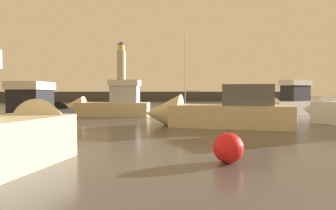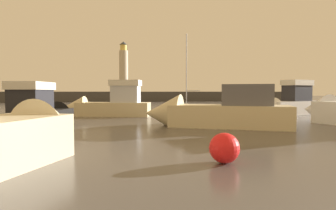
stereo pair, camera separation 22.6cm
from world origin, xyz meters
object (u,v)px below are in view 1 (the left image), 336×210
at_px(lighthouse, 121,68).
at_px(motorboat_1, 210,112).
at_px(sailboat_moored, 187,106).
at_px(motorboat_5, 105,105).
at_px(motorboat_4, 288,103).
at_px(motorboat_2, 43,114).
at_px(mooring_buoy, 228,148).

bearing_deg(lighthouse, motorboat_1, -84.91).
bearing_deg(sailboat_moored, motorboat_1, -99.51).
height_order(lighthouse, motorboat_5, lighthouse).
bearing_deg(lighthouse, sailboat_moored, -78.42).
distance_m(motorboat_4, motorboat_5, 17.83).
bearing_deg(sailboat_moored, motorboat_2, -131.70).
height_order(motorboat_1, mooring_buoy, motorboat_1).
bearing_deg(lighthouse, motorboat_4, -70.11).
height_order(motorboat_4, mooring_buoy, motorboat_4).
xyz_separation_m(motorboat_5, mooring_buoy, (4.40, -18.43, -0.58)).
xyz_separation_m(lighthouse, motorboat_2, (-5.99, -48.51, -6.94)).
bearing_deg(motorboat_1, sailboat_moored, 80.49).
bearing_deg(lighthouse, mooring_buoy, -88.24).
bearing_deg(lighthouse, motorboat_5, -93.73).
bearing_deg(sailboat_moored, mooring_buoy, -101.92).
distance_m(motorboat_5, mooring_buoy, 18.96).
xyz_separation_m(motorboat_1, motorboat_2, (-10.39, 0.79, -0.01)).
height_order(motorboat_4, motorboat_5, motorboat_4).
bearing_deg(sailboat_moored, motorboat_4, -43.86).
height_order(motorboat_1, motorboat_5, motorboat_5).
bearing_deg(mooring_buoy, motorboat_5, 103.43).
relative_size(motorboat_1, sailboat_moored, 1.04).
relative_size(lighthouse, motorboat_5, 1.36).
bearing_deg(motorboat_5, lighthouse, 86.27).
xyz_separation_m(motorboat_1, motorboat_5, (-7.00, 9.28, 0.14)).
height_order(lighthouse, mooring_buoy, lighthouse).
height_order(lighthouse, motorboat_2, lighthouse).
distance_m(motorboat_1, motorboat_5, 11.63).
distance_m(lighthouse, motorboat_5, 40.68).
relative_size(motorboat_5, mooring_buoy, 9.00).
height_order(lighthouse, motorboat_1, lighthouse).
xyz_separation_m(motorboat_2, motorboat_5, (3.38, 8.49, 0.16)).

